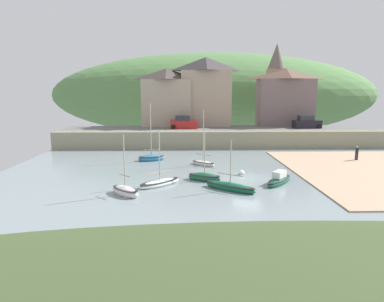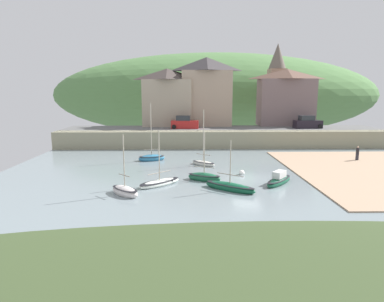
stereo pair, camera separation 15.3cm
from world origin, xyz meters
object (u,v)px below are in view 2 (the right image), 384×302
object	(u,v)px
waterfront_building_centre	(206,91)
sailboat_far_left	(160,183)
sailboat_tall_mast	(203,163)
sailboat_blue_trim	(230,187)
waterfront_building_right	(286,97)
church_with_spire	(277,83)
rowboat_small_beached	(279,180)
person_near_water	(357,152)
parked_car_near_slipway	(185,123)
sailboat_nearest_shore	(152,158)
mooring_buoy	(242,173)
motorboat_with_cabin	(204,177)
parked_car_by_wall	(307,123)
fishing_boat_green	(125,191)
waterfront_building_left	(167,97)

from	to	relation	value
waterfront_building_centre	sailboat_far_left	distance (m)	28.97
sailboat_tall_mast	sailboat_far_left	bearing A→B (deg)	-79.44
sailboat_blue_trim	sailboat_tall_mast	bearing A→B (deg)	136.31
waterfront_building_right	church_with_spire	size ratio (longest dim) A/B	0.67
rowboat_small_beached	person_near_water	size ratio (longest dim) A/B	2.30
waterfront_building_right	parked_car_near_slipway	xyz separation A→B (m)	(-16.64, -4.50, -3.84)
sailboat_nearest_shore	church_with_spire	bearing A→B (deg)	29.59
sailboat_far_left	mooring_buoy	distance (m)	8.36
sailboat_blue_trim	parked_car_near_slipway	world-z (taller)	parked_car_near_slipway
motorboat_with_cabin	parked_car_near_slipway	distance (m)	21.65
parked_car_by_wall	mooring_buoy	size ratio (longest dim) A/B	7.66
fishing_boat_green	sailboat_tall_mast	bearing A→B (deg)	102.03
sailboat_tall_mast	fishing_boat_green	world-z (taller)	sailboat_tall_mast
waterfront_building_left	sailboat_nearest_shore	size ratio (longest dim) A/B	1.36
waterfront_building_left	mooring_buoy	size ratio (longest dim) A/B	16.70
parked_car_near_slipway	sailboat_blue_trim	bearing A→B (deg)	-77.19
sailboat_nearest_shore	motorboat_with_cabin	world-z (taller)	sailboat_nearest_shore
waterfront_building_right	sailboat_nearest_shore	bearing A→B (deg)	-140.42
sailboat_blue_trim	person_near_water	distance (m)	19.73
mooring_buoy	person_near_water	bearing A→B (deg)	23.29
church_with_spire	parked_car_near_slipway	bearing A→B (deg)	-152.13
waterfront_building_right	mooring_buoy	world-z (taller)	waterfront_building_right
sailboat_nearest_shore	fishing_boat_green	world-z (taller)	sailboat_nearest_shore
waterfront_building_left	motorboat_with_cabin	xyz separation A→B (m)	(4.55, -25.88, -6.76)
parked_car_near_slipway	waterfront_building_right	bearing A→B (deg)	19.41
rowboat_small_beached	sailboat_far_left	size ratio (longest dim) A/B	0.77
waterfront_building_centre	fishing_boat_green	size ratio (longest dim) A/B	2.25
sailboat_far_left	person_near_water	xyz separation A→B (m)	(21.96, 9.67, 0.77)
parked_car_by_wall	mooring_buoy	xyz separation A→B (m)	(-13.27, -19.34, -3.04)
waterfront_building_left	waterfront_building_right	bearing A→B (deg)	0.00
sailboat_nearest_shore	motorboat_with_cabin	size ratio (longest dim) A/B	1.49
parked_car_near_slipway	church_with_spire	bearing A→B (deg)	32.15
rowboat_small_beached	mooring_buoy	world-z (taller)	rowboat_small_beached
waterfront_building_centre	rowboat_small_beached	world-z (taller)	waterfront_building_centre
rowboat_small_beached	parked_car_near_slipway	world-z (taller)	parked_car_near_slipway
waterfront_building_right	church_with_spire	xyz separation A→B (m)	(-0.57, 4.00, 2.42)
rowboat_small_beached	sailboat_blue_trim	size ratio (longest dim) A/B	0.88
church_with_spire	motorboat_with_cabin	size ratio (longest dim) A/B	3.03
waterfront_building_centre	sailboat_far_left	xyz separation A→B (m)	(-5.66, -27.33, -7.75)
sailboat_blue_trim	mooring_buoy	world-z (taller)	sailboat_blue_trim
waterfront_building_right	motorboat_with_cabin	distance (m)	30.60
sailboat_tall_mast	motorboat_with_cabin	world-z (taller)	sailboat_tall_mast
waterfront_building_right	motorboat_with_cabin	xyz separation A→B (m)	(-14.87, -25.88, -6.74)
rowboat_small_beached	sailboat_tall_mast	distance (m)	9.73
church_with_spire	sailboat_tall_mast	size ratio (longest dim) A/B	2.25
church_with_spire	fishing_boat_green	world-z (taller)	church_with_spire
waterfront_building_right	rowboat_small_beached	world-z (taller)	waterfront_building_right
sailboat_tall_mast	mooring_buoy	size ratio (longest dim) A/B	11.11
waterfront_building_right	parked_car_by_wall	world-z (taller)	waterfront_building_right
church_with_spire	parked_car_by_wall	size ratio (longest dim) A/B	3.26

